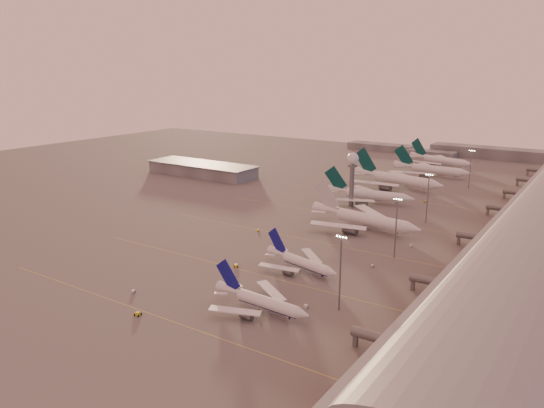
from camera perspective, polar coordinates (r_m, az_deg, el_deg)
The scene contains 25 objects.
ground at distance 201.33m, azimuth -7.82°, elevation -7.21°, with size 700.00×700.00×0.00m, color #4D4B4B.
taxiway_markings at distance 229.39m, azimuth 7.25°, elevation -4.44°, with size 180.00×185.25×0.02m.
hangar at distance 378.09m, azimuth -7.52°, elevation 3.74°, with size 82.00×27.00×8.50m.
radar_tower at distance 290.56m, azimuth 8.64°, elevation 3.81°, with size 6.40×6.40×31.10m.
mast_a at distance 165.86m, azimuth 7.36°, elevation -6.93°, with size 3.60×0.56×25.00m.
mast_b at distance 215.05m, azimuth 13.21°, elevation -2.17°, with size 3.60×0.56×25.00m.
mast_c at distance 267.12m, azimuth 16.41°, elevation 0.86°, with size 3.60×0.56×25.00m.
mast_d at distance 352.98m, azimuth 20.56°, elevation 3.73°, with size 3.60×0.56×25.00m.
distant_horizon at distance 485.27m, azimuth 18.76°, elevation 5.41°, with size 165.00×37.50×9.00m.
narrowbody_near at distance 167.80m, azimuth -1.18°, elevation -10.58°, with size 36.20×28.86×14.14m.
narrowbody_mid at distance 199.77m, azimuth 3.16°, elevation -6.41°, with size 34.61×27.32×13.70m.
widebody_white at distance 253.30m, azimuth 9.94°, elevation -1.88°, with size 58.16×46.33×20.51m.
greentail_a at distance 303.49m, azimuth 10.35°, elevation 0.80°, with size 52.74×42.40×19.17m.
greentail_b at distance 344.75m, azimuth 13.30°, elevation 2.40°, with size 63.51×50.87×23.23m.
greentail_c at distance 387.65m, azimuth 16.77°, elevation 3.40°, with size 55.70×44.90×20.22m.
greentail_d at distance 429.62m, azimuth 17.68°, elevation 4.36°, with size 52.90×42.11×19.75m.
gsv_truck_a at distance 186.99m, azimuth -14.59°, elevation -8.96°, with size 5.41×3.03×2.06m.
gsv_tug_near at distance 170.94m, azimuth -14.23°, elevation -11.41°, with size 3.01×4.32×1.14m.
gsv_catering_a at distance 170.29m, azimuth 3.74°, elevation -10.47°, with size 5.62×3.18×4.37m.
gsv_tug_mid at distance 203.66m, azimuth -3.90°, elevation -6.67°, with size 4.10×4.50×1.10m.
gsv_truck_b at distance 206.81m, azimuth 10.84°, elevation -6.44°, with size 4.92×2.02×1.95m.
gsv_truck_c at distance 246.71m, azimuth -1.42°, elevation -2.71°, with size 4.68×4.92×2.02m.
gsv_catering_b at distance 232.67m, azimuth 14.76°, elevation -3.99°, with size 5.67×4.24×4.25m.
gsv_tug_far at distance 266.26m, azimuth 8.64°, elevation -1.70°, with size 2.73×3.65×0.93m.
gsv_tug_hangar at distance 310.69m, azimuth 16.17°, elevation 0.22°, with size 3.85×3.04×0.96m.
Camera 1 is at (125.38, -139.09, 73.93)m, focal length 35.00 mm.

